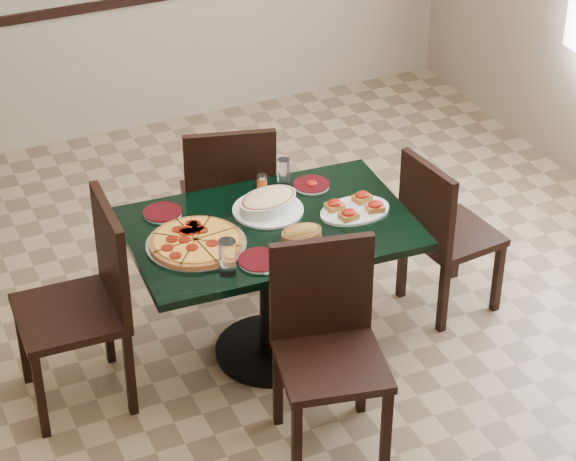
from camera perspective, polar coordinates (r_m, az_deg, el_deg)
name	(u,v)px	position (r m, az deg, el deg)	size (l,w,h in m)	color
floor	(271,371)	(5.50, -0.87, -7.14)	(5.50, 5.50, 0.00)	#907453
main_table	(271,257)	(5.28, -0.89, -1.38)	(1.35, 0.91, 0.75)	black
chair_far	(229,197)	(5.78, -3.02, 1.72)	(0.56, 0.56, 0.98)	black
chair_near	(327,336)	(4.83, 1.99, -5.39)	(0.54, 0.54, 0.97)	black
chair_right	(441,228)	(5.69, 7.79, 0.14)	(0.45, 0.45, 0.88)	black
chair_left	(89,294)	(5.12, -10.09, -3.20)	(0.49, 0.49, 1.00)	black
pepperoni_pizza	(196,242)	(5.04, -4.69, -0.60)	(0.46, 0.46, 0.04)	silver
lasagna_casserole	(268,203)	(5.26, -1.03, 1.43)	(0.34, 0.34, 0.09)	silver
bread_basket	(301,235)	(5.04, 0.69, -0.22)	(0.20, 0.14, 0.09)	brown
bruschetta_platter	(355,208)	(5.27, 3.42, 1.16)	(0.36, 0.25, 0.05)	silver
side_plate_near	(260,260)	(4.92, -1.42, -1.53)	(0.20, 0.20, 0.02)	silver
side_plate_far_r	(312,185)	(5.48, 1.21, 2.34)	(0.18, 0.18, 0.03)	silver
side_plate_far_l	(162,213)	(5.29, -6.40, 0.90)	(0.18, 0.18, 0.02)	silver
napkin_setting	(275,262)	(4.92, -0.65, -1.62)	(0.16, 0.16, 0.01)	white
water_glass_a	(283,172)	(5.47, -0.23, 3.01)	(0.06, 0.06, 0.13)	white
water_glass_b	(227,257)	(4.81, -3.10, -1.36)	(0.08, 0.08, 0.16)	white
pepper_shaker	(262,183)	(5.42, -1.33, 2.44)	(0.05, 0.05, 0.09)	#C84015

